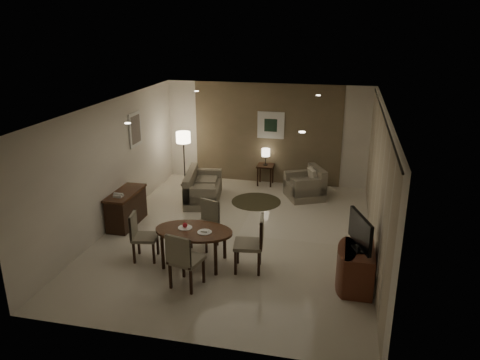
% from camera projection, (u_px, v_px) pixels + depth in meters
% --- Properties ---
extents(room_shell, '(5.50, 7.00, 2.70)m').
position_uv_depth(room_shell, '(242.00, 168.00, 9.69)').
color(room_shell, beige).
rests_on(room_shell, ground).
extents(taupe_accent, '(3.96, 0.03, 2.70)m').
position_uv_depth(taupe_accent, '(267.00, 134.00, 12.53)').
color(taupe_accent, '#78654A').
rests_on(taupe_accent, wall_back).
extents(curtain_wall, '(0.08, 6.70, 2.58)m').
position_uv_depth(curtain_wall, '(377.00, 185.00, 8.77)').
color(curtain_wall, beige).
rests_on(curtain_wall, wall_right).
extents(curtain_rod, '(0.03, 6.80, 0.03)m').
position_uv_depth(curtain_rod, '(384.00, 116.00, 8.34)').
color(curtain_rod, black).
rests_on(curtain_rod, wall_right).
extents(art_back_frame, '(0.72, 0.03, 0.72)m').
position_uv_depth(art_back_frame, '(271.00, 125.00, 12.40)').
color(art_back_frame, silver).
rests_on(art_back_frame, wall_back).
extents(art_back_canvas, '(0.34, 0.01, 0.34)m').
position_uv_depth(art_back_canvas, '(271.00, 125.00, 12.39)').
color(art_back_canvas, '#1A3020').
rests_on(art_back_canvas, wall_back).
extents(art_left_frame, '(0.03, 0.60, 0.80)m').
position_uv_depth(art_left_frame, '(135.00, 129.00, 10.83)').
color(art_left_frame, silver).
rests_on(art_left_frame, wall_left).
extents(art_left_canvas, '(0.01, 0.46, 0.64)m').
position_uv_depth(art_left_canvas, '(136.00, 129.00, 10.83)').
color(art_left_canvas, gray).
rests_on(art_left_canvas, wall_left).
extents(downlight_nl, '(0.10, 0.10, 0.01)m').
position_uv_depth(downlight_nl, '(128.00, 123.00, 7.51)').
color(downlight_nl, white).
rests_on(downlight_nl, ceiling).
extents(downlight_nr, '(0.10, 0.10, 0.01)m').
position_uv_depth(downlight_nr, '(302.00, 132.00, 6.93)').
color(downlight_nr, white).
rests_on(downlight_nr, ceiling).
extents(downlight_fl, '(0.10, 0.10, 0.01)m').
position_uv_depth(downlight_fl, '(196.00, 91.00, 10.83)').
color(downlight_fl, white).
rests_on(downlight_fl, ceiling).
extents(downlight_fr, '(0.10, 0.10, 0.01)m').
position_uv_depth(downlight_fr, '(318.00, 95.00, 10.25)').
color(downlight_fr, white).
rests_on(downlight_fr, ceiling).
extents(console_desk, '(0.48, 1.20, 0.75)m').
position_uv_depth(console_desk, '(126.00, 208.00, 10.16)').
color(console_desk, '#4D2B19').
rests_on(console_desk, floor).
extents(telephone, '(0.20, 0.14, 0.09)m').
position_uv_depth(telephone, '(118.00, 195.00, 9.74)').
color(telephone, white).
rests_on(telephone, console_desk).
extents(tv_cabinet, '(0.48, 0.90, 0.70)m').
position_uv_depth(tv_cabinet, '(358.00, 268.00, 7.76)').
color(tv_cabinet, brown).
rests_on(tv_cabinet, floor).
extents(flat_tv, '(0.36, 0.85, 0.60)m').
position_uv_depth(flat_tv, '(360.00, 232.00, 7.55)').
color(flat_tv, black).
rests_on(flat_tv, tv_cabinet).
extents(dining_table, '(1.43, 0.89, 0.67)m').
position_uv_depth(dining_table, '(194.00, 247.00, 8.53)').
color(dining_table, '#4D2B19').
rests_on(dining_table, floor).
extents(chair_near, '(0.59, 0.59, 1.00)m').
position_uv_depth(chair_near, '(187.00, 259.00, 7.76)').
color(chair_near, '#796D5D').
rests_on(chair_near, floor).
extents(chair_far, '(0.57, 0.57, 0.92)m').
position_uv_depth(chair_far, '(204.00, 225.00, 9.12)').
color(chair_far, '#796D5D').
rests_on(chair_far, floor).
extents(chair_left, '(0.52, 0.52, 0.91)m').
position_uv_depth(chair_left, '(145.00, 237.00, 8.65)').
color(chair_left, '#796D5D').
rests_on(chair_left, floor).
extents(chair_right, '(0.55, 0.55, 1.02)m').
position_uv_depth(chair_right, '(248.00, 244.00, 8.26)').
color(chair_right, '#796D5D').
rests_on(chair_right, floor).
extents(plate_a, '(0.26, 0.26, 0.02)m').
position_uv_depth(plate_a, '(185.00, 228.00, 8.50)').
color(plate_a, white).
rests_on(plate_a, dining_table).
extents(plate_b, '(0.26, 0.26, 0.02)m').
position_uv_depth(plate_b, '(205.00, 232.00, 8.32)').
color(plate_b, white).
rests_on(plate_b, dining_table).
extents(fruit_apple, '(0.09, 0.09, 0.09)m').
position_uv_depth(fruit_apple, '(185.00, 225.00, 8.48)').
color(fruit_apple, red).
rests_on(fruit_apple, plate_a).
extents(napkin, '(0.12, 0.08, 0.03)m').
position_uv_depth(napkin, '(205.00, 231.00, 8.32)').
color(napkin, white).
rests_on(napkin, plate_b).
extents(round_rug, '(1.21, 1.21, 0.01)m').
position_uv_depth(round_rug, '(256.00, 201.00, 11.53)').
color(round_rug, '#403B24').
rests_on(round_rug, floor).
extents(sofa, '(1.69, 1.05, 0.74)m').
position_uv_depth(sofa, '(203.00, 186.00, 11.52)').
color(sofa, '#796D5D').
rests_on(sofa, floor).
extents(armchair, '(1.13, 1.15, 0.78)m').
position_uv_depth(armchair, '(305.00, 183.00, 11.67)').
color(armchair, '#796D5D').
rests_on(armchair, floor).
extents(side_table, '(0.44, 0.44, 0.56)m').
position_uv_depth(side_table, '(265.00, 175.00, 12.64)').
color(side_table, black).
rests_on(side_table, floor).
extents(table_lamp, '(0.22, 0.22, 0.50)m').
position_uv_depth(table_lamp, '(266.00, 156.00, 12.47)').
color(table_lamp, '#FFEAC1').
rests_on(table_lamp, side_table).
extents(floor_lamp, '(0.37, 0.37, 1.48)m').
position_uv_depth(floor_lamp, '(184.00, 159.00, 12.44)').
color(floor_lamp, '#FFE5B7').
rests_on(floor_lamp, floor).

